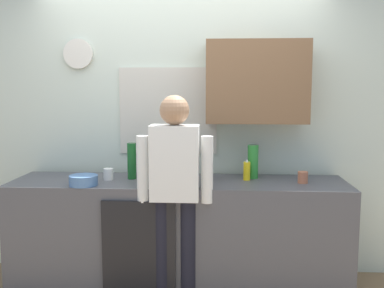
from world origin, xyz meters
name	(u,v)px	position (x,y,z in m)	size (l,w,h in m)	color
kitchen_counter	(179,234)	(0.00, 0.30, 0.45)	(2.72, 0.64, 0.90)	#4C4C51
dishwasher_panel	(139,253)	(-0.27, -0.03, 0.40)	(0.56, 0.02, 0.81)	black
back_wall_assembly	(192,121)	(0.08, 0.70, 1.36)	(4.32, 0.42, 2.60)	silver
coffee_maker	(177,166)	(0.00, 0.18, 1.05)	(0.20, 0.20, 0.33)	black
bottle_clear_soda	(253,162)	(0.61, 0.45, 1.04)	(0.09, 0.09, 0.28)	#2D8C33
bottle_dark_sauce	(210,169)	(0.25, 0.36, 0.99)	(0.06, 0.06, 0.18)	black
bottle_green_wine	(132,161)	(-0.39, 0.36, 1.05)	(0.07, 0.07, 0.30)	#195923
cup_white_mug	(108,174)	(-0.58, 0.30, 0.95)	(0.08, 0.08, 0.10)	white
cup_terracotta_mug	(303,177)	(0.99, 0.27, 0.95)	(0.08, 0.08, 0.09)	#B26647
mixing_bowl	(84,180)	(-0.72, 0.08, 0.94)	(0.22, 0.22, 0.08)	#4C72A5
dish_soap	(247,171)	(0.56, 0.36, 0.98)	(0.06, 0.06, 0.18)	yellow
person_at_sink	(175,183)	(0.00, 0.00, 0.95)	(0.57, 0.22, 1.60)	black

